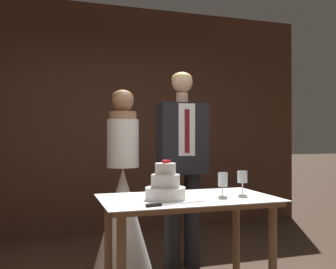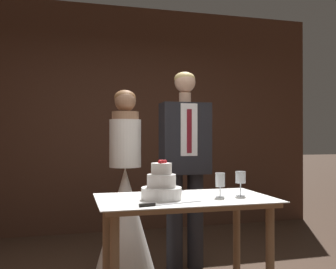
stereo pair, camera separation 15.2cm
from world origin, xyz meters
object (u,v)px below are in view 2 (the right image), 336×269
Objects in this scene: cake_table at (184,215)px; wine_glass_near at (220,181)px; wine_glass_middle at (241,179)px; tiered_cake at (161,186)px; groom at (185,159)px; bride at (125,207)px; cake_knife at (159,204)px.

cake_table is 0.33m from wine_glass_near.
wine_glass_middle is (0.40, -0.03, 0.24)m from cake_table.
tiered_cake is 0.15× the size of groom.
bride is (-0.67, 0.92, -0.33)m from wine_glass_middle.
cake_table is 6.90× the size of wine_glass_middle.
bride is at bearing 96.75° from tiered_cake.
tiered_cake is 1.55× the size of wine_glass_middle.
cake_table is at bearing -72.55° from bride.
cake_knife reaches higher than cake_table.
bride is (-0.52, 0.93, -0.32)m from wine_glass_near.
cake_knife is 1.25m from groom.
bride is 0.69m from groom.
groom reaches higher than wine_glass_middle.
wine_glass_middle is (0.16, 0.02, 0.01)m from wine_glass_near.
tiered_cake reaches higher than wine_glass_near.
bride reaches higher than cake_knife.
wine_glass_near is 0.09× the size of groom.
groom reaches higher than cake_knife.
cake_knife is at bearing -133.85° from cake_table.
wine_glass_near is 0.10× the size of bride.
cake_knife is (-0.06, -0.21, -0.08)m from tiered_cake.
groom is at bearing 52.09° from cake_knife.
wine_glass_near is at bearing -12.26° from cake_table.
wine_glass_middle reaches higher than cake_knife.
tiered_cake is at bearing 59.41° from cake_knife.
groom is (0.45, 0.92, 0.12)m from tiered_cake.
cake_table is at bearing 167.74° from wine_glass_near.
wine_glass_middle is 0.09× the size of groom.
wine_glass_near reaches higher than cake_table.
cake_table is 0.27m from tiered_cake.
cake_table is at bearing 32.64° from cake_knife.
wine_glass_near is 0.94m from groom.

